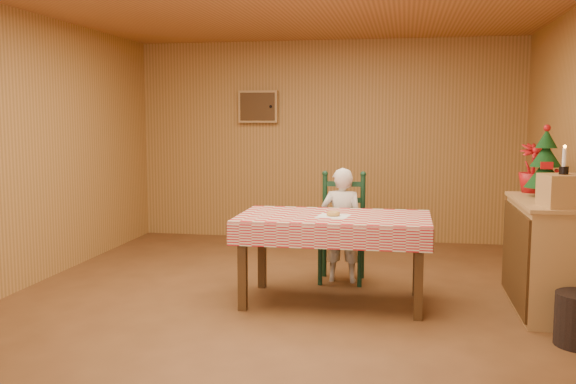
{
  "coord_description": "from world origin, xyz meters",
  "views": [
    {
      "loc": [
        1.02,
        -5.37,
        1.61
      ],
      "look_at": [
        0.0,
        0.2,
        0.95
      ],
      "focal_mm": 40.0,
      "sensor_mm": 36.0,
      "label": 1
    }
  ],
  "objects_px": {
    "shelf_unit": "(547,255)",
    "christmas_tree": "(545,164)",
    "seated_child": "(342,225)",
    "crate": "(563,191)",
    "dining_table": "(334,225)",
    "ladder_chair": "(342,230)"
  },
  "relations": [
    {
      "from": "seated_child",
      "to": "crate",
      "type": "xyz_separation_m",
      "value": [
        1.78,
        -1.03,
        0.49
      ]
    },
    {
      "from": "shelf_unit",
      "to": "seated_child",
      "type": "bearing_deg",
      "value": 160.32
    },
    {
      "from": "ladder_chair",
      "to": "shelf_unit",
      "type": "relative_size",
      "value": 0.87
    },
    {
      "from": "dining_table",
      "to": "seated_child",
      "type": "height_order",
      "value": "seated_child"
    },
    {
      "from": "dining_table",
      "to": "christmas_tree",
      "type": "distance_m",
      "value": 1.89
    },
    {
      "from": "dining_table",
      "to": "christmas_tree",
      "type": "xyz_separation_m",
      "value": [
        1.78,
        0.35,
        0.52
      ]
    },
    {
      "from": "shelf_unit",
      "to": "ladder_chair",
      "type": "bearing_deg",
      "value": 158.7
    },
    {
      "from": "crate",
      "to": "seated_child",
      "type": "bearing_deg",
      "value": 149.86
    },
    {
      "from": "ladder_chair",
      "to": "crate",
      "type": "relative_size",
      "value": 3.6
    },
    {
      "from": "dining_table",
      "to": "ladder_chair",
      "type": "distance_m",
      "value": 0.81
    },
    {
      "from": "crate",
      "to": "ladder_chair",
      "type": "bearing_deg",
      "value": 148.51
    },
    {
      "from": "ladder_chair",
      "to": "seated_child",
      "type": "xyz_separation_m",
      "value": [
        -0.0,
        -0.06,
        0.06
      ]
    },
    {
      "from": "crate",
      "to": "christmas_tree",
      "type": "height_order",
      "value": "christmas_tree"
    },
    {
      "from": "ladder_chair",
      "to": "dining_table",
      "type": "bearing_deg",
      "value": -90.0
    },
    {
      "from": "shelf_unit",
      "to": "christmas_tree",
      "type": "xyz_separation_m",
      "value": [
        0.01,
        0.25,
        0.74
      ]
    },
    {
      "from": "seated_child",
      "to": "crate",
      "type": "height_order",
      "value": "crate"
    },
    {
      "from": "ladder_chair",
      "to": "christmas_tree",
      "type": "relative_size",
      "value": 1.74
    },
    {
      "from": "dining_table",
      "to": "crate",
      "type": "xyz_separation_m",
      "value": [
        1.78,
        -0.3,
        0.37
      ]
    },
    {
      "from": "shelf_unit",
      "to": "dining_table",
      "type": "bearing_deg",
      "value": -176.9
    },
    {
      "from": "ladder_chair",
      "to": "crate",
      "type": "bearing_deg",
      "value": -31.49
    },
    {
      "from": "dining_table",
      "to": "shelf_unit",
      "type": "bearing_deg",
      "value": 3.1
    },
    {
      "from": "ladder_chair",
      "to": "christmas_tree",
      "type": "height_order",
      "value": "christmas_tree"
    }
  ]
}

